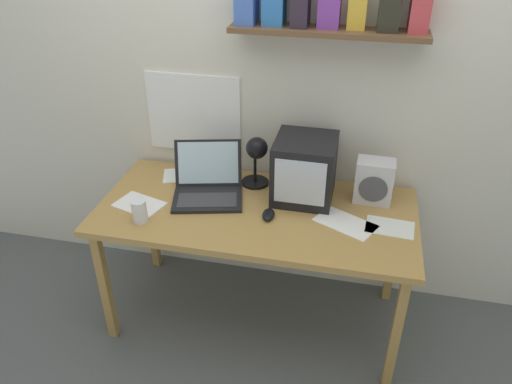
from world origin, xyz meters
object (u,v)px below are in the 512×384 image
object	(u,v)px
printed_handout	(390,227)
loose_paper_near_laptop	(139,204)
corner_desk	(256,219)
computer_mouse	(268,214)
loose_paper_near_monitor	(180,175)
space_heater	(374,181)
crt_monitor	(304,169)
desk_lamp	(256,155)
juice_glass	(140,212)
laptop	(208,183)
open_notebook	(345,223)

from	to	relation	value
printed_handout	loose_paper_near_laptop	world-z (taller)	same
corner_desk	loose_paper_near_laptop	size ratio (longest dim) A/B	5.72
computer_mouse	loose_paper_near_laptop	distance (m)	0.67
loose_paper_near_monitor	space_heater	bearing A→B (deg)	-1.63
crt_monitor	desk_lamp	xyz separation A→B (m)	(-0.26, 0.03, 0.04)
crt_monitor	desk_lamp	size ratio (longest dim) A/B	1.06
corner_desk	juice_glass	bearing A→B (deg)	-156.88
laptop	space_heater	xyz separation A→B (m)	(0.85, 0.12, 0.05)
open_notebook	desk_lamp	bearing A→B (deg)	155.02
juice_glass	loose_paper_near_monitor	size ratio (longest dim) A/B	0.52
corner_desk	loose_paper_near_laptop	xyz separation A→B (m)	(-0.59, -0.09, 0.06)
desk_lamp	laptop	bearing A→B (deg)	-176.45
computer_mouse	open_notebook	size ratio (longest dim) A/B	0.33
corner_desk	loose_paper_near_monitor	xyz separation A→B (m)	(-0.49, 0.24, 0.06)
space_heater	open_notebook	xyz separation A→B (m)	(-0.12, -0.24, -0.11)
corner_desk	computer_mouse	distance (m)	0.12
laptop	juice_glass	world-z (taller)	laptop
corner_desk	laptop	distance (m)	0.32
laptop	desk_lamp	bearing A→B (deg)	9.77
corner_desk	crt_monitor	xyz separation A→B (m)	(0.22, 0.17, 0.22)
crt_monitor	space_heater	size ratio (longest dim) A/B	1.43
space_heater	loose_paper_near_monitor	xyz separation A→B (m)	(-1.06, 0.03, -0.11)
loose_paper_near_monitor	computer_mouse	bearing A→B (deg)	-27.79
loose_paper_near_laptop	printed_handout	bearing A→B (deg)	3.20
laptop	corner_desk	bearing A→B (deg)	-32.27
desk_lamp	computer_mouse	size ratio (longest dim) A/B	2.85
space_heater	open_notebook	size ratio (longest dim) A/B	0.70
juice_glass	crt_monitor	bearing A→B (deg)	28.14
computer_mouse	loose_paper_near_laptop	size ratio (longest dim) A/B	0.38
crt_monitor	laptop	world-z (taller)	crt_monitor
loose_paper_near_monitor	juice_glass	bearing A→B (deg)	-94.14
crt_monitor	computer_mouse	world-z (taller)	crt_monitor
laptop	desk_lamp	world-z (taller)	desk_lamp
corner_desk	loose_paper_near_monitor	size ratio (longest dim) A/B	7.21
crt_monitor	juice_glass	xyz separation A→B (m)	(-0.74, -0.40, -0.11)
juice_glass	computer_mouse	world-z (taller)	juice_glass
laptop	space_heater	distance (m)	0.86
corner_desk	open_notebook	xyz separation A→B (m)	(0.45, -0.03, 0.06)
loose_paper_near_monitor	loose_paper_near_laptop	world-z (taller)	same
laptop	space_heater	bearing A→B (deg)	-6.07
crt_monitor	juice_glass	size ratio (longest dim) A/B	2.82
desk_lamp	juice_glass	size ratio (longest dim) A/B	2.65
loose_paper_near_monitor	loose_paper_near_laptop	distance (m)	0.35
open_notebook	loose_paper_near_laptop	size ratio (longest dim) A/B	1.17
computer_mouse	printed_handout	xyz separation A→B (m)	(0.59, 0.04, -0.01)
laptop	loose_paper_near_laptop	size ratio (longest dim) A/B	1.52
desk_lamp	juice_glass	world-z (taller)	desk_lamp
space_heater	printed_handout	bearing A→B (deg)	-66.45
laptop	computer_mouse	distance (m)	0.39
printed_handout	desk_lamp	bearing A→B (deg)	162.74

